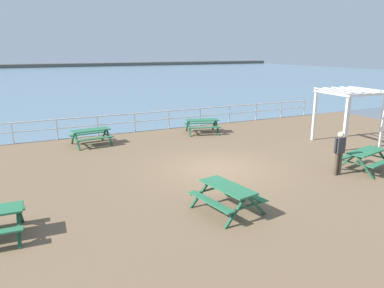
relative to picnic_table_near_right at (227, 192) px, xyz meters
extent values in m
cube|color=brown|center=(1.68, 3.51, -0.68)|extent=(30.00, 24.00, 0.20)
cube|color=slate|center=(1.68, 56.26, -0.58)|extent=(142.00, 90.00, 0.01)
cube|color=#4C4C47|center=(1.68, 99.26, -0.58)|extent=(142.00, 6.00, 1.80)
cube|color=white|center=(1.68, 11.26, 0.47)|extent=(23.00, 0.06, 0.06)
cube|color=white|center=(1.68, 11.26, -0.01)|extent=(23.00, 0.05, 0.05)
cylinder|color=white|center=(-5.63, 11.26, -0.06)|extent=(0.07, 0.07, 1.05)
cylinder|color=white|center=(-3.54, 11.26, -0.06)|extent=(0.07, 0.07, 1.05)
cylinder|color=white|center=(-1.45, 11.26, -0.06)|extent=(0.07, 0.07, 1.05)
cylinder|color=white|center=(0.64, 11.26, -0.06)|extent=(0.07, 0.07, 1.05)
cylinder|color=white|center=(2.73, 11.26, -0.06)|extent=(0.07, 0.07, 1.05)
cylinder|color=white|center=(4.82, 11.26, -0.06)|extent=(0.07, 0.07, 1.05)
cylinder|color=white|center=(6.91, 11.26, -0.06)|extent=(0.07, 0.07, 1.05)
cylinder|color=white|center=(9.00, 11.26, -0.06)|extent=(0.07, 0.07, 1.05)
cylinder|color=white|center=(11.09, 11.26, -0.06)|extent=(0.07, 0.07, 1.05)
cylinder|color=white|center=(13.18, 11.26, -0.06)|extent=(0.07, 0.07, 1.05)
cube|color=#1E5035|center=(-5.42, 1.46, -0.21)|extent=(0.12, 0.80, 0.79)
cube|color=#1E5035|center=(-5.46, 0.71, -0.21)|extent=(0.12, 0.80, 0.79)
cube|color=#1E5035|center=(-5.44, 1.08, -0.16)|extent=(0.14, 1.50, 0.04)
cube|color=#286B47|center=(0.00, 0.00, 0.17)|extent=(1.00, 1.89, 0.05)
cube|color=#286B47|center=(-0.61, -0.11, -0.13)|extent=(0.57, 1.82, 0.04)
cube|color=#286B47|center=(0.61, 0.11, -0.13)|extent=(0.57, 1.82, 0.04)
cube|color=#1E5035|center=(-0.50, 0.70, -0.21)|extent=(0.79, 0.22, 0.79)
cube|color=#1E5035|center=(0.24, 0.83, -0.21)|extent=(0.79, 0.22, 0.79)
cube|color=#1E5035|center=(-0.13, 0.77, -0.16)|extent=(1.49, 0.32, 0.04)
cube|color=#1E5035|center=(-0.24, -0.83, -0.21)|extent=(0.79, 0.22, 0.79)
cube|color=#1E5035|center=(0.50, -0.70, -0.21)|extent=(0.79, 0.22, 0.79)
cube|color=#1E5035|center=(0.13, -0.77, -0.16)|extent=(1.49, 0.32, 0.04)
cube|color=#286B47|center=(-2.16, 9.36, 0.17)|extent=(1.87, 0.91, 0.05)
cube|color=#286B47|center=(-2.23, 9.98, -0.13)|extent=(1.82, 0.47, 0.04)
cube|color=#286B47|center=(-2.08, 8.75, -0.13)|extent=(1.82, 0.47, 0.04)
cube|color=#1E5035|center=(-1.43, 9.83, -0.21)|extent=(0.17, 0.80, 0.79)
cube|color=#1E5035|center=(-1.34, 9.08, -0.21)|extent=(0.17, 0.80, 0.79)
cube|color=#1E5035|center=(-1.38, 9.46, -0.16)|extent=(0.24, 1.50, 0.04)
cube|color=#1E5035|center=(-2.98, 9.64, -0.21)|extent=(0.17, 0.80, 0.79)
cube|color=#1E5035|center=(-2.89, 8.90, -0.21)|extent=(0.17, 0.80, 0.79)
cube|color=#1E5035|center=(-2.93, 9.27, -0.16)|extent=(0.24, 1.50, 0.04)
cube|color=#286B47|center=(6.78, 0.87, 0.17)|extent=(1.91, 1.08, 0.05)
cube|color=#286B47|center=(6.64, 1.47, -0.13)|extent=(1.81, 0.65, 0.04)
cube|color=#286B47|center=(6.91, 0.26, -0.13)|extent=(1.81, 0.65, 0.04)
cube|color=#1E5035|center=(7.46, 1.41, -0.21)|extent=(0.25, 0.79, 0.79)
cube|color=#1E5035|center=(7.54, 1.04, -0.16)|extent=(0.39, 1.48, 0.04)
cube|color=#1E5035|center=(5.93, 1.07, -0.21)|extent=(0.25, 0.79, 0.79)
cube|color=#1E5035|center=(6.10, 0.33, -0.21)|extent=(0.25, 0.79, 0.79)
cube|color=#1E5035|center=(6.02, 0.70, -0.16)|extent=(0.39, 1.48, 0.04)
cube|color=#286B47|center=(3.94, 9.30, 0.17)|extent=(1.92, 1.16, 0.05)
cube|color=#286B47|center=(4.11, 9.90, -0.13)|extent=(1.80, 0.74, 0.04)
cube|color=#286B47|center=(3.78, 8.71, -0.13)|extent=(1.80, 0.74, 0.04)
cube|color=#1E5035|center=(4.80, 9.45, -0.21)|extent=(0.29, 0.78, 0.79)
cube|color=#1E5035|center=(4.59, 8.73, -0.21)|extent=(0.29, 0.78, 0.79)
cube|color=#1E5035|center=(4.69, 9.09, -0.16)|extent=(0.47, 1.46, 0.04)
cube|color=#1E5035|center=(3.30, 9.88, -0.21)|extent=(0.29, 0.78, 0.79)
cube|color=#1E5035|center=(3.09, 9.15, -0.21)|extent=(0.29, 0.78, 0.79)
cube|color=#1E5035|center=(3.19, 9.52, -0.16)|extent=(0.47, 1.46, 0.04)
cylinder|color=#4C4233|center=(5.44, 0.91, -0.16)|extent=(0.14, 0.14, 0.85)
cylinder|color=#4C4233|center=(5.26, 0.92, -0.16)|extent=(0.14, 0.14, 0.85)
cube|color=#333338|center=(5.35, 0.91, 0.56)|extent=(0.35, 0.23, 0.58)
cylinder|color=#333338|center=(5.57, 0.91, 0.58)|extent=(0.09, 0.09, 0.52)
cylinder|color=#333338|center=(5.13, 0.92, 0.58)|extent=(0.09, 0.09, 0.52)
sphere|color=beige|center=(5.35, 0.91, 0.96)|extent=(0.23, 0.23, 0.23)
cube|color=white|center=(10.61, 5.21, 0.67)|extent=(0.12, 0.12, 2.50)
cube|color=white|center=(10.39, 3.02, 0.67)|extent=(0.12, 0.12, 2.50)
cube|color=white|center=(8.42, 5.43, 0.67)|extent=(0.12, 0.12, 2.50)
cube|color=white|center=(8.20, 3.24, 0.67)|extent=(0.12, 0.12, 2.50)
cube|color=white|center=(10.50, 4.11, 1.98)|extent=(0.36, 2.44, 0.12)
cube|color=white|center=(8.31, 4.33, 1.98)|extent=(0.36, 2.44, 0.12)
cube|color=white|center=(9.52, 5.32, 1.98)|extent=(2.44, 0.36, 0.12)
cube|color=white|center=(9.30, 3.13, 1.98)|extent=(2.44, 0.36, 0.12)
cube|color=white|center=(8.31, 4.33, 2.10)|extent=(0.33, 2.56, 0.04)
cube|color=white|center=(8.86, 4.28, 2.10)|extent=(0.33, 2.56, 0.04)
cube|color=white|center=(9.41, 4.22, 2.10)|extent=(0.33, 2.56, 0.04)
cube|color=white|center=(9.95, 4.17, 2.10)|extent=(0.33, 2.56, 0.04)
cube|color=white|center=(10.50, 4.11, 2.10)|extent=(0.33, 2.56, 0.04)
camera|label=1|loc=(-5.07, -8.23, 3.96)|focal=33.55mm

